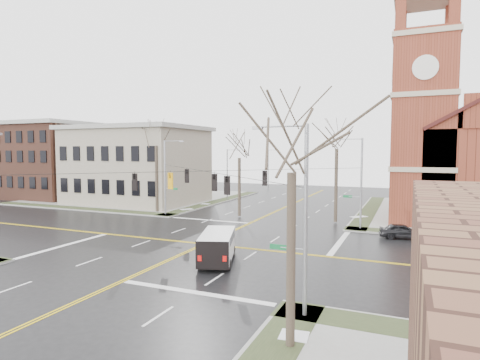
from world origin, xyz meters
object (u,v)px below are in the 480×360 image
at_px(parked_car_b, 476,238).
at_px(tree_nw_near, 239,154).
at_px(streetlight_north_b, 269,167).
at_px(cargo_van, 218,244).
at_px(signal_pole_nw, 166,175).
at_px(signal_pole_ne, 360,180).
at_px(signal_pole_se, 302,214).
at_px(tree_nw_far, 156,141).
at_px(parked_car_a, 402,231).
at_px(tree_se, 292,161).
at_px(streetlight_north_a, 228,172).
at_px(tree_ne, 337,144).

height_order(parked_car_b, tree_nw_near, tree_nw_near).
height_order(streetlight_north_b, cargo_van, streetlight_north_b).
height_order(signal_pole_nw, cargo_van, signal_pole_nw).
bearing_deg(tree_nw_near, signal_pole_ne, -9.39).
distance_m(signal_pole_se, tree_nw_far, 35.19).
relative_size(signal_pole_ne, parked_car_b, 2.51).
bearing_deg(tree_nw_far, parked_car_a, -7.91).
relative_size(signal_pole_nw, cargo_van, 1.51).
bearing_deg(tree_se, streetlight_north_a, 117.66).
bearing_deg(streetlight_north_b, parked_car_b, -51.19).
bearing_deg(streetlight_north_b, tree_nw_far, -94.96).
relative_size(signal_pole_ne, cargo_van, 1.51).
height_order(streetlight_north_a, tree_ne, tree_ne).
bearing_deg(parked_car_a, signal_pole_ne, 47.25).
bearing_deg(tree_nw_near, streetlight_north_b, 103.17).
height_order(parked_car_b, tree_nw_far, tree_nw_far).
relative_size(signal_pole_ne, signal_pole_se, 1.00).
relative_size(streetlight_north_b, tree_se, 0.77).
relative_size(streetlight_north_a, streetlight_north_b, 1.00).
xyz_separation_m(parked_car_a, tree_nw_far, (-29.11, 4.04, 8.40)).
distance_m(signal_pole_se, streetlight_north_b, 63.43).
relative_size(signal_pole_ne, tree_nw_near, 0.87).
bearing_deg(signal_pole_ne, parked_car_a, -32.88).
xyz_separation_m(parked_car_a, parked_car_b, (5.77, -0.44, -0.08)).
bearing_deg(signal_pole_nw, tree_ne, 7.91).
bearing_deg(cargo_van, tree_se, -70.44).
bearing_deg(signal_pole_se, signal_pole_nw, 134.55).
distance_m(cargo_van, tree_nw_far, 25.53).
bearing_deg(tree_ne, signal_pole_se, -83.90).
xyz_separation_m(signal_pole_se, tree_nw_far, (-25.02, 24.40, 4.12)).
distance_m(streetlight_north_a, tree_nw_near, 16.57).
height_order(signal_pole_ne, cargo_van, signal_pole_ne).
bearing_deg(tree_se, parked_car_b, 67.59).
distance_m(signal_pole_se, tree_ne, 26.17).
height_order(parked_car_a, parked_car_b, parked_car_a).
xyz_separation_m(parked_car_a, tree_nw_near, (-18.07, 4.96, 6.83)).
relative_size(streetlight_north_a, cargo_van, 1.35).
distance_m(signal_pole_nw, tree_ne, 20.42).
bearing_deg(tree_se, signal_pole_ne, 90.79).
bearing_deg(parked_car_b, signal_pole_se, 156.97).
distance_m(signal_pole_ne, signal_pole_se, 23.00).
height_order(signal_pole_nw, tree_nw_near, tree_nw_near).
bearing_deg(signal_pole_se, tree_nw_near, 118.91).
bearing_deg(tree_ne, tree_se, -83.85).
bearing_deg(parked_car_a, tree_se, 161.10).
height_order(streetlight_north_a, tree_se, tree_se).
bearing_deg(tree_ne, parked_car_b, -24.87).
bearing_deg(streetlight_north_a, tree_se, -62.34).
distance_m(signal_pole_nw, streetlight_north_b, 36.51).
bearing_deg(tree_ne, streetlight_north_a, 144.45).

